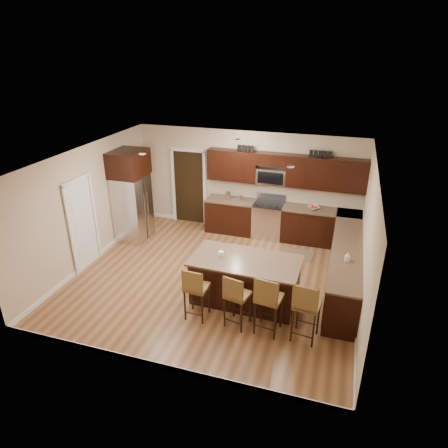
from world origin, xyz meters
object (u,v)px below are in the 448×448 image
(range, at_px, (268,220))
(island, at_px, (245,281))
(refrigerator, at_px, (132,195))
(stool_left, at_px, (195,288))
(stool_right, at_px, (268,299))
(stool_extra, at_px, (306,306))
(stool_mid, at_px, (236,295))

(range, bearing_deg, island, -86.85)
(island, bearing_deg, refrigerator, 153.86)
(stool_left, distance_m, refrigerator, 3.86)
(island, xyz_separation_m, stool_right, (0.62, -0.85, 0.29))
(island, height_order, stool_left, stool_left)
(stool_left, distance_m, stool_extra, 1.99)
(stool_mid, relative_size, refrigerator, 0.45)
(stool_right, xyz_separation_m, stool_extra, (0.65, 0.00, 0.00))
(refrigerator, relative_size, stool_extra, 2.03)
(range, relative_size, island, 0.52)
(stool_mid, bearing_deg, stool_extra, 12.70)
(stool_extra, bearing_deg, island, 153.11)
(refrigerator, bearing_deg, stool_left, -44.15)
(range, height_order, stool_right, stool_right)
(stool_left, height_order, refrigerator, refrigerator)
(stool_mid, bearing_deg, island, 106.38)
(range, relative_size, stool_left, 1.04)
(island, xyz_separation_m, refrigerator, (-3.46, 1.82, 0.78))
(island, height_order, stool_extra, stool_extra)
(stool_mid, distance_m, refrigerator, 4.44)
(range, height_order, island, range)
(range, xyz_separation_m, stool_left, (-0.55, -3.84, 0.20))
(range, bearing_deg, stool_extra, -69.54)
(island, height_order, stool_right, stool_right)
(stool_left, bearing_deg, stool_right, 1.60)
(range, xyz_separation_m, refrigerator, (-3.30, -1.17, 0.74))
(refrigerator, bearing_deg, stool_right, -33.18)
(stool_extra, bearing_deg, stool_mid, -173.44)
(range, bearing_deg, stool_right, -78.47)
(refrigerator, height_order, stool_extra, refrigerator)
(stool_left, relative_size, refrigerator, 0.46)
(stool_right, xyz_separation_m, refrigerator, (-4.08, 2.67, 0.49))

